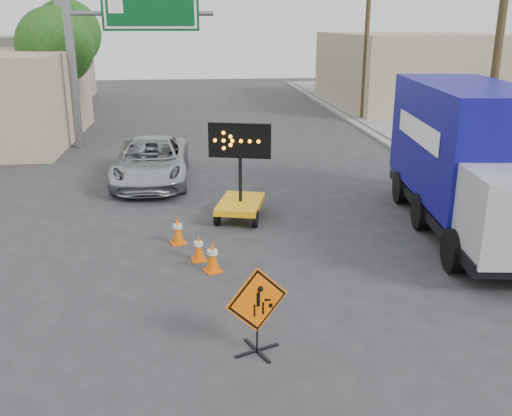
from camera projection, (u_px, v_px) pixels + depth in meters
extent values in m
plane|color=#2D2D30|center=(297.00, 379.00, 8.75)|extent=(100.00, 100.00, 0.00)
cube|color=gray|center=(405.00, 154.00, 23.65)|extent=(0.40, 60.00, 0.12)
cube|color=gray|center=(458.00, 152.00, 23.88)|extent=(4.00, 60.00, 0.15)
cube|color=tan|center=(412.00, 69.00, 37.74)|extent=(10.00, 14.00, 4.60)
cylinder|color=slate|center=(72.00, 68.00, 24.06)|extent=(0.36, 0.36, 6.80)
cylinder|color=slate|center=(141.00, 13.00, 23.69)|extent=(6.00, 0.20, 0.20)
cube|color=#05411A|center=(150.00, 6.00, 23.52)|extent=(4.00, 0.10, 2.00)
cube|color=silver|center=(150.00, 6.00, 23.46)|extent=(3.80, 0.01, 1.80)
cylinder|color=slate|center=(62.00, 37.00, 31.08)|extent=(0.44, 0.44, 9.00)
cylinder|color=#4C3B20|center=(498.00, 47.00, 17.64)|extent=(0.26, 0.26, 9.00)
cylinder|color=#4C3B20|center=(367.00, 37.00, 30.87)|extent=(0.26, 0.26, 9.00)
cylinder|color=#4C3B20|center=(61.00, 99.00, 28.24)|extent=(0.28, 0.28, 3.25)
sphere|color=#134112|center=(55.00, 46.00, 27.45)|extent=(3.71, 3.71, 3.71)
cylinder|color=#4C3B20|center=(72.00, 81.00, 35.65)|extent=(0.28, 0.28, 3.58)
sphere|color=#134112|center=(67.00, 34.00, 34.78)|extent=(4.10, 4.10, 4.10)
cube|color=black|center=(257.00, 350.00, 9.49)|extent=(0.77, 0.37, 0.04)
cube|color=black|center=(257.00, 350.00, 9.49)|extent=(0.37, 0.77, 0.04)
cylinder|color=black|center=(257.00, 335.00, 9.40)|extent=(0.03, 0.03, 0.63)
cube|color=#F05E05|center=(257.00, 300.00, 9.20)|extent=(1.07, 0.47, 1.15)
cube|color=black|center=(257.00, 300.00, 9.20)|extent=(0.99, 0.42, 1.08)
cube|color=#FCAC0E|center=(241.00, 204.00, 15.84)|extent=(1.58, 2.12, 0.17)
cylinder|color=black|center=(240.00, 166.00, 15.51)|extent=(0.09, 0.09, 2.08)
cube|color=black|center=(240.00, 140.00, 15.29)|extent=(1.67, 0.53, 0.94)
imported|color=#ADB0B5|center=(151.00, 161.00, 19.43)|extent=(2.48, 5.33, 1.48)
cube|color=black|center=(466.00, 210.00, 14.78)|extent=(3.25, 8.00, 0.29)
cube|color=#0E0861|center=(460.00, 140.00, 14.99)|extent=(3.14, 6.27, 2.91)
cube|color=#F05E05|center=(213.00, 270.00, 12.57)|extent=(0.47, 0.47, 0.03)
cone|color=#F05E05|center=(213.00, 256.00, 12.46)|extent=(0.28, 0.28, 0.68)
cylinder|color=silver|center=(212.00, 252.00, 12.43)|extent=(0.23, 0.23, 0.10)
cube|color=#F05E05|center=(199.00, 260.00, 13.15)|extent=(0.37, 0.37, 0.03)
cone|color=#F05E05|center=(199.00, 247.00, 13.05)|extent=(0.25, 0.25, 0.62)
cylinder|color=silver|center=(198.00, 244.00, 13.03)|extent=(0.21, 0.21, 0.09)
cube|color=#F05E05|center=(178.00, 243.00, 14.15)|extent=(0.45, 0.45, 0.03)
cone|color=#F05E05|center=(178.00, 229.00, 14.04)|extent=(0.28, 0.28, 0.68)
cylinder|color=silver|center=(178.00, 226.00, 14.02)|extent=(0.23, 0.23, 0.10)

